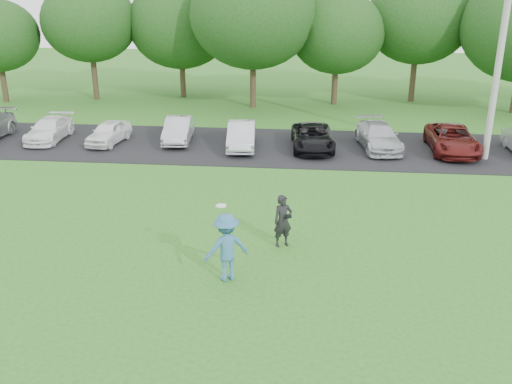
% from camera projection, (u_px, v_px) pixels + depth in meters
% --- Properties ---
extents(ground, '(100.00, 100.00, 0.00)m').
position_uv_depth(ground, '(243.00, 285.00, 15.01)').
color(ground, '#27641C').
rests_on(ground, ground).
extents(parking_lot, '(32.00, 6.50, 0.03)m').
position_uv_depth(parking_lot, '(276.00, 147.00, 27.09)').
color(parking_lot, black).
rests_on(parking_lot, ground).
extents(utility_pole, '(0.28, 0.28, 10.95)m').
position_uv_depth(utility_pole, '(503.00, 32.00, 23.34)').
color(utility_pole, '#A6A7A1').
rests_on(utility_pole, ground).
extents(frisbee_player, '(1.40, 1.19, 2.24)m').
position_uv_depth(frisbee_player, '(226.00, 247.00, 14.97)').
color(frisbee_player, '#336890').
rests_on(frisbee_player, ground).
extents(camera_bystander, '(0.70, 0.61, 1.61)m').
position_uv_depth(camera_bystander, '(283.00, 221.00, 16.93)').
color(camera_bystander, black).
rests_on(camera_bystander, ground).
extents(parked_cars, '(30.66, 4.93, 1.26)m').
position_uv_depth(parked_cars, '(283.00, 135.00, 26.79)').
color(parked_cars, '#A0A3A7').
rests_on(parked_cars, parking_lot).
extents(tree_row, '(42.39, 9.85, 8.64)m').
position_uv_depth(tree_row, '(313.00, 24.00, 34.28)').
color(tree_row, '#38281C').
rests_on(tree_row, ground).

